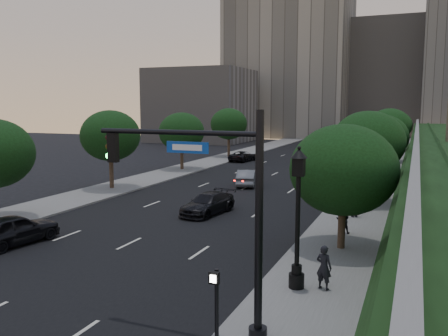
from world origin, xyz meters
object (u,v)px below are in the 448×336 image
at_px(sedan_near_left, 14,230).
at_px(sedan_far_left, 243,156).
at_px(traffic_signal_mast, 224,221).
at_px(pedestrian_a, 324,267).
at_px(pedestrian_b, 343,220).
at_px(pedestrian_c, 355,204).
at_px(sedan_mid_left, 247,178).
at_px(sedan_far_right, 338,171).
at_px(sedan_near_right, 208,204).
at_px(street_lamp, 298,225).

xyz_separation_m(sedan_near_left, sedan_far_left, (-1.52, 38.71, -0.16)).
bearing_deg(traffic_signal_mast, sedan_near_left, 160.18).
height_order(sedan_far_left, pedestrian_a, pedestrian_a).
relative_size(pedestrian_b, pedestrian_c, 0.90).
bearing_deg(pedestrian_a, pedestrian_c, -72.11).
distance_m(traffic_signal_mast, sedan_mid_left, 27.90).
xyz_separation_m(sedan_mid_left, pedestrian_a, (10.79, -21.74, 0.28)).
bearing_deg(sedan_far_left, traffic_signal_mast, 117.05).
bearing_deg(sedan_near_left, pedestrian_a, -172.38).
height_order(sedan_far_left, pedestrian_c, pedestrian_c).
bearing_deg(sedan_far_right, sedan_far_left, 163.13).
distance_m(traffic_signal_mast, sedan_far_right, 34.17).
relative_size(sedan_near_right, pedestrian_b, 3.12).
xyz_separation_m(traffic_signal_mast, sedan_far_left, (-15.15, 43.63, -3.02)).
height_order(street_lamp, sedan_near_left, street_lamp).
xyz_separation_m(traffic_signal_mast, pedestrian_c, (1.88, 17.18, -2.67)).
bearing_deg(sedan_mid_left, sedan_far_right, -146.71).
relative_size(sedan_far_right, pedestrian_b, 2.56).
relative_size(sedan_far_left, sedan_near_right, 0.98).
bearing_deg(pedestrian_a, pedestrian_b, -70.38).
distance_m(pedestrian_b, pedestrian_c, 4.18).
relative_size(sedan_near_right, pedestrian_c, 2.81).
xyz_separation_m(sedan_mid_left, pedestrian_c, (10.46, -9.21, 0.27)).
xyz_separation_m(pedestrian_b, pedestrian_c, (0.14, 4.18, 0.09)).
relative_size(sedan_mid_left, sedan_near_right, 0.93).
xyz_separation_m(sedan_near_right, pedestrian_a, (9.48, -10.37, 0.31)).
height_order(sedan_near_left, sedan_mid_left, sedan_near_left).
bearing_deg(pedestrian_c, sedan_near_right, -20.10).
distance_m(sedan_mid_left, pedestrian_a, 24.27).
bearing_deg(traffic_signal_mast, pedestrian_a, 64.58).
relative_size(sedan_far_left, pedestrian_a, 2.73).
distance_m(traffic_signal_mast, sedan_far_left, 46.29).
distance_m(pedestrian_a, pedestrian_b, 8.37).
bearing_deg(pedestrian_b, sedan_far_right, -90.86).
bearing_deg(street_lamp, sedan_mid_left, 114.00).
height_order(sedan_near_left, sedan_far_left, sedan_near_left).
bearing_deg(pedestrian_b, traffic_signal_mast, 72.14).
relative_size(traffic_signal_mast, sedan_far_right, 1.78).
distance_m(traffic_signal_mast, pedestrian_b, 13.40).
distance_m(sedan_mid_left, pedestrian_c, 13.93).
xyz_separation_m(traffic_signal_mast, pedestrian_b, (1.73, 13.00, -2.76)).
bearing_deg(sedan_far_left, sedan_mid_left, 118.76).
xyz_separation_m(sedan_mid_left, pedestrian_b, (10.31, -13.39, 0.18)).
xyz_separation_m(sedan_near_left, pedestrian_b, (15.37, 8.08, 0.10)).
relative_size(traffic_signal_mast, sedan_near_right, 1.46).
xyz_separation_m(sedan_near_right, pedestrian_c, (9.15, 2.16, 0.31)).
bearing_deg(sedan_far_left, sedan_far_right, 152.19).
distance_m(sedan_far_left, pedestrian_c, 31.46).
relative_size(street_lamp, pedestrian_c, 3.30).
relative_size(traffic_signal_mast, sedan_far_left, 1.50).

